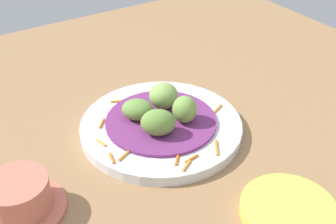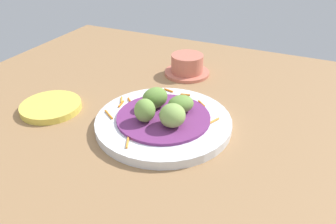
{
  "view_description": "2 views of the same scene",
  "coord_description": "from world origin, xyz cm",
  "px_view_note": "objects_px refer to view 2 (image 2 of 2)",
  "views": [
    {
      "loc": [
        -47.78,
        34.48,
        45.05
      ],
      "look_at": [
        -0.58,
        4.02,
        6.68
      ],
      "focal_mm": 45.75,
      "sensor_mm": 36.0,
      "label": 1
    },
    {
      "loc": [
        25.23,
        -45.73,
        38.52
      ],
      "look_at": [
        1.73,
        5.02,
        5.04
      ],
      "focal_mm": 35.79,
      "sensor_mm": 36.0,
      "label": 2
    }
  ],
  "objects_px": {
    "main_plate": "(163,122)",
    "guac_scoop_left": "(145,110)",
    "terracotta_bowl": "(187,66)",
    "guac_scoop_back": "(155,98)",
    "side_plate_small": "(52,106)",
    "guac_scoop_center": "(172,115)",
    "guac_scoop_right": "(181,104)"
  },
  "relations": [
    {
      "from": "main_plate",
      "to": "guac_scoop_left",
      "type": "distance_m",
      "value": 0.05
    },
    {
      "from": "main_plate",
      "to": "terracotta_bowl",
      "type": "height_order",
      "value": "terracotta_bowl"
    },
    {
      "from": "guac_scoop_back",
      "to": "terracotta_bowl",
      "type": "relative_size",
      "value": 0.47
    },
    {
      "from": "side_plate_small",
      "to": "terracotta_bowl",
      "type": "relative_size",
      "value": 1.1
    },
    {
      "from": "guac_scoop_center",
      "to": "side_plate_small",
      "type": "distance_m",
      "value": 0.28
    },
    {
      "from": "guac_scoop_left",
      "to": "guac_scoop_back",
      "type": "distance_m",
      "value": 0.05
    },
    {
      "from": "guac_scoop_right",
      "to": "guac_scoop_back",
      "type": "bearing_deg",
      "value": -173.71
    },
    {
      "from": "main_plate",
      "to": "guac_scoop_back",
      "type": "bearing_deg",
      "value": 141.29
    },
    {
      "from": "main_plate",
      "to": "side_plate_small",
      "type": "relative_size",
      "value": 2.09
    },
    {
      "from": "terracotta_bowl",
      "to": "guac_scoop_right",
      "type": "bearing_deg",
      "value": -71.1
    },
    {
      "from": "guac_scoop_right",
      "to": "terracotta_bowl",
      "type": "height_order",
      "value": "guac_scoop_right"
    },
    {
      "from": "guac_scoop_right",
      "to": "terracotta_bowl",
      "type": "bearing_deg",
      "value": 108.9
    },
    {
      "from": "terracotta_bowl",
      "to": "main_plate",
      "type": "bearing_deg",
      "value": -78.42
    },
    {
      "from": "guac_scoop_left",
      "to": "guac_scoop_right",
      "type": "distance_m",
      "value": 0.08
    },
    {
      "from": "main_plate",
      "to": "guac_scoop_center",
      "type": "distance_m",
      "value": 0.05
    },
    {
      "from": "guac_scoop_right",
      "to": "guac_scoop_back",
      "type": "xyz_separation_m",
      "value": [
        -0.05,
        -0.01,
        0.0
      ]
    },
    {
      "from": "guac_scoop_right",
      "to": "main_plate",
      "type": "bearing_deg",
      "value": -128.71
    },
    {
      "from": "guac_scoop_left",
      "to": "guac_scoop_center",
      "type": "height_order",
      "value": "guac_scoop_left"
    },
    {
      "from": "guac_scoop_back",
      "to": "terracotta_bowl",
      "type": "xyz_separation_m",
      "value": [
        -0.02,
        0.23,
        -0.02
      ]
    },
    {
      "from": "main_plate",
      "to": "guac_scoop_right",
      "type": "distance_m",
      "value": 0.05
    },
    {
      "from": "main_plate",
      "to": "guac_scoop_left",
      "type": "xyz_separation_m",
      "value": [
        -0.02,
        -0.03,
        0.04
      ]
    },
    {
      "from": "guac_scoop_center",
      "to": "side_plate_small",
      "type": "height_order",
      "value": "guac_scoop_center"
    },
    {
      "from": "main_plate",
      "to": "terracotta_bowl",
      "type": "bearing_deg",
      "value": 101.58
    },
    {
      "from": "guac_scoop_left",
      "to": "terracotta_bowl",
      "type": "relative_size",
      "value": 0.39
    },
    {
      "from": "main_plate",
      "to": "side_plate_small",
      "type": "bearing_deg",
      "value": -170.61
    },
    {
      "from": "guac_scoop_center",
      "to": "terracotta_bowl",
      "type": "distance_m",
      "value": 0.29
    },
    {
      "from": "guac_scoop_right",
      "to": "terracotta_bowl",
      "type": "xyz_separation_m",
      "value": [
        -0.08,
        0.22,
        -0.02
      ]
    },
    {
      "from": "side_plate_small",
      "to": "terracotta_bowl",
      "type": "xyz_separation_m",
      "value": [
        0.2,
        0.29,
        0.02
      ]
    },
    {
      "from": "main_plate",
      "to": "guac_scoop_back",
      "type": "relative_size",
      "value": 4.91
    },
    {
      "from": "guac_scoop_back",
      "to": "guac_scoop_center",
      "type": "bearing_deg",
      "value": -38.71
    },
    {
      "from": "guac_scoop_center",
      "to": "side_plate_small",
      "type": "xyz_separation_m",
      "value": [
        -0.28,
        -0.02,
        -0.04
      ]
    },
    {
      "from": "guac_scoop_back",
      "to": "guac_scoop_right",
      "type": "bearing_deg",
      "value": 6.29
    }
  ]
}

